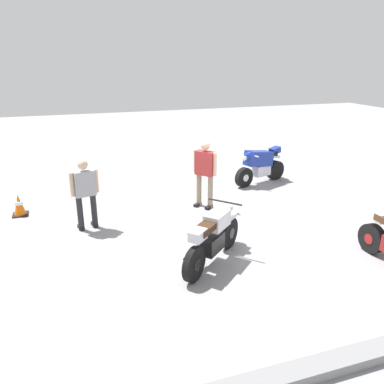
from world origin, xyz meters
name	(u,v)px	position (x,y,z in m)	size (l,w,h in m)	color
ground_plane	(226,222)	(0.00, 0.00, 0.00)	(40.00, 40.00, 0.00)	gray
curb_edge	(367,354)	(0.00, 4.60, 0.07)	(14.00, 0.30, 0.15)	gray
motorcycle_blue_sportbike	(260,164)	(-2.14, -2.45, 0.59)	(1.91, 0.90, 1.14)	black
motorcycle_silver_cruiser	(213,238)	(1.00, 1.66, 0.52)	(1.63, 1.49, 1.09)	black
person_in_gray_shirt	(85,191)	(3.12, -0.66, 0.91)	(0.63, 0.39, 1.61)	#262628
person_in_red_shirt	(205,170)	(0.16, -1.10, 1.01)	(0.53, 0.58, 1.74)	gray
traffic_cone	(19,205)	(4.67, -2.00, 0.26)	(0.36, 0.36, 0.53)	black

